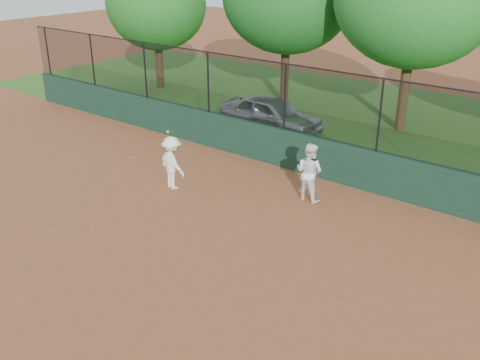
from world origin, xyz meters
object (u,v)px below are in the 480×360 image
Objects in this scene: player_main at (172,163)px; parked_car at (271,115)px; tree_0 at (156,4)px; player_second at (309,172)px.

parked_car is at bearing 96.56° from player_main.
parked_car is 0.66× the size of tree_0.
parked_car is 5.70m from player_second.
player_second is at bearing -27.41° from tree_0.
tree_0 is at bearing -26.62° from player_second.
player_main is at bearing 27.41° from player_second.
tree_0 reaches higher than player_main.
tree_0 is (-8.08, 2.28, 3.17)m from parked_car.
parked_car is at bearing -15.78° from tree_0.
player_second is 0.86× the size of player_main.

